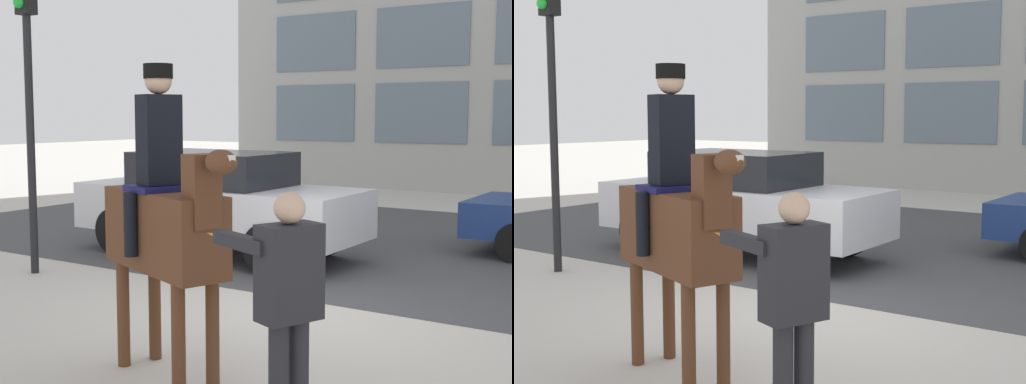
% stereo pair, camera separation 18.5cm
% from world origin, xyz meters
% --- Properties ---
extents(ground_plane, '(80.00, 80.00, 0.00)m').
position_xyz_m(ground_plane, '(0.00, 0.00, 0.00)').
color(ground_plane, beige).
extents(road_surface, '(19.36, 8.50, 0.01)m').
position_xyz_m(road_surface, '(0.00, 4.75, 0.00)').
color(road_surface, '#444447').
rests_on(road_surface, ground_plane).
extents(mounted_horse_lead, '(1.69, 0.90, 2.61)m').
position_xyz_m(mounted_horse_lead, '(0.07, -2.32, 1.34)').
color(mounted_horse_lead, '#59331E').
rests_on(mounted_horse_lead, ground_plane).
extents(pedestrian_bystander, '(0.91, 0.45, 1.73)m').
position_xyz_m(pedestrian_bystander, '(1.60, -2.97, 1.02)').
color(pedestrian_bystander, '#232328').
rests_on(pedestrian_bystander, ground_plane).
extents(street_car_near_lane, '(4.59, 1.83, 1.62)m').
position_xyz_m(street_car_near_lane, '(-2.74, 2.20, 0.85)').
color(street_car_near_lane, silver).
rests_on(street_car_near_lane, ground_plane).
extents(traffic_light, '(0.24, 0.29, 4.25)m').
position_xyz_m(traffic_light, '(-4.10, -0.26, 2.84)').
color(traffic_light, black).
rests_on(traffic_light, ground_plane).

